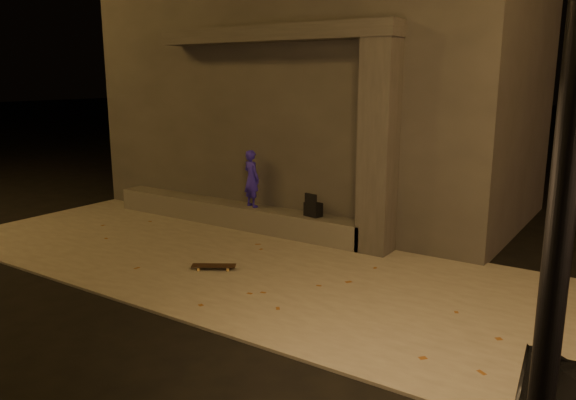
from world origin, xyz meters
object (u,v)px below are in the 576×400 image
Objects in this scene: column at (379,149)px; backpack at (313,208)px; skateboarder at (252,179)px; skateboard at (214,266)px.

backpack is (-1.28, 0.00, -1.20)m from column.
skateboard is at bearing 131.75° from skateboarder.
backpack reaches higher than skateboard.
skateboard is at bearing -88.35° from backpack.
column is 8.21× the size of backpack.
backpack is at bearing 47.12° from skateboard.
backpack is at bearing -161.56° from skateboarder.
column is at bearing -161.56° from skateboarder.
skateboarder is at bearing -167.81° from backpack.
column reaches higher than backpack.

